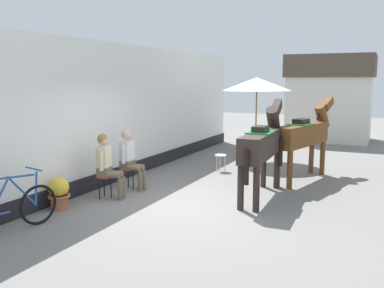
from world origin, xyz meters
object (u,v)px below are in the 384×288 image
(saddled_horse_near, at_px, (262,144))
(spare_stool_white, at_px, (221,157))
(seated_visitor_near, at_px, (107,163))
(seated_visitor_far, at_px, (130,156))
(leaning_bicycle, at_px, (10,210))
(saddled_horse_far, at_px, (305,134))
(flower_planter_near, at_px, (59,192))
(cafe_parasol, at_px, (257,85))

(saddled_horse_near, bearing_deg, spare_stool_white, 130.42)
(seated_visitor_near, distance_m, seated_visitor_far, 0.84)
(seated_visitor_near, distance_m, leaning_bicycle, 2.43)
(seated_visitor_far, height_order, saddled_horse_far, saddled_horse_far)
(spare_stool_white, bearing_deg, flower_planter_near, -109.44)
(leaning_bicycle, height_order, spare_stool_white, leaning_bicycle)
(seated_visitor_far, distance_m, spare_stool_white, 2.99)
(saddled_horse_far, relative_size, flower_planter_near, 4.60)
(flower_planter_near, bearing_deg, seated_visitor_near, 68.23)
(seated_visitor_far, height_order, spare_stool_white, seated_visitor_far)
(leaning_bicycle, relative_size, spare_stool_white, 3.74)
(leaning_bicycle, distance_m, cafe_parasol, 8.31)
(seated_visitor_far, distance_m, cafe_parasol, 5.16)
(saddled_horse_near, bearing_deg, saddled_horse_far, 75.39)
(seated_visitor_far, bearing_deg, saddled_horse_near, 13.04)
(seated_visitor_near, relative_size, spare_stool_white, 3.02)
(flower_planter_near, distance_m, leaning_bicycle, 1.37)
(saddled_horse_far, bearing_deg, spare_stool_white, 179.03)
(flower_planter_near, bearing_deg, saddled_horse_far, 49.51)
(leaning_bicycle, distance_m, spare_stool_white, 6.11)
(seated_visitor_far, relative_size, saddled_horse_far, 0.47)
(saddled_horse_far, bearing_deg, cafe_parasol, 133.20)
(cafe_parasol, bearing_deg, seated_visitor_near, -106.61)
(seated_visitor_near, xyz_separation_m, cafe_parasol, (1.63, 5.48, 1.59))
(seated_visitor_near, distance_m, saddled_horse_near, 3.34)
(saddled_horse_far, distance_m, cafe_parasol, 2.94)
(leaning_bicycle, bearing_deg, saddled_horse_near, 50.91)
(seated_visitor_near, relative_size, flower_planter_near, 2.17)
(cafe_parasol, distance_m, spare_stool_white, 2.78)
(cafe_parasol, xyz_separation_m, spare_stool_white, (-0.43, -1.92, -1.96))
(saddled_horse_near, bearing_deg, cafe_parasol, 108.36)
(saddled_horse_far, distance_m, leaning_bicycle, 7.01)
(saddled_horse_near, height_order, saddled_horse_far, same)
(seated_visitor_far, relative_size, saddled_horse_near, 0.46)
(flower_planter_near, relative_size, cafe_parasol, 0.25)
(seated_visitor_near, xyz_separation_m, flower_planter_near, (-0.41, -1.03, -0.44))
(seated_visitor_near, relative_size, seated_visitor_far, 1.00)
(saddled_horse_near, relative_size, saddled_horse_far, 1.02)
(saddled_horse_near, relative_size, flower_planter_near, 4.69)
(saddled_horse_near, distance_m, saddled_horse_far, 2.07)
(seated_visitor_far, height_order, saddled_horse_near, saddled_horse_near)
(saddled_horse_near, xyz_separation_m, leaning_bicycle, (-3.17, -3.90, -0.76))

